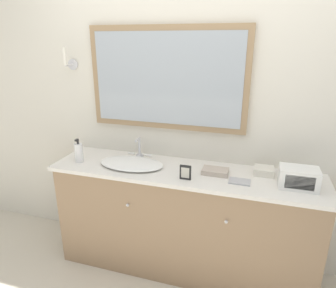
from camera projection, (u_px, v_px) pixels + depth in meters
The scene contains 10 objects.
ground_plane at pixel (174, 287), 2.32m from camera, with size 14.00×14.00×0.00m, color beige.
wall_back at pixel (193, 110), 2.37m from camera, with size 8.00×0.18×2.55m.
vanity_counter at pixel (183, 221), 2.40m from camera, with size 2.05×0.51×0.88m.
sink_basin at pixel (132, 163), 2.35m from camera, with size 0.51×0.35×0.18m.
soap_bottle at pixel (79, 152), 2.39m from camera, with size 0.07×0.07×0.19m.
appliance_box at pixel (299, 178), 1.98m from camera, with size 0.25×0.16×0.14m.
picture_frame at pixel (185, 172), 2.09m from camera, with size 0.08×0.01×0.11m.
hand_towel_near_sink at pixel (264, 171), 2.19m from camera, with size 0.14×0.13×0.05m.
hand_towel_far_corner at pixel (215, 171), 2.20m from camera, with size 0.19×0.12×0.04m.
metal_tray at pixel (240, 181), 2.07m from camera, with size 0.15×0.10×0.01m.
Camera 1 is at (0.49, -1.75, 1.81)m, focal length 32.00 mm.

